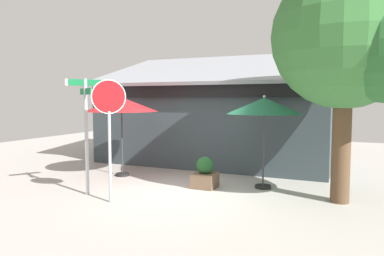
{
  "coord_description": "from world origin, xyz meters",
  "views": [
    {
      "loc": [
        3.99,
        -8.37,
        2.44
      ],
      "look_at": [
        -0.24,
        1.2,
        1.6
      ],
      "focal_mm": 33.48,
      "sensor_mm": 36.0,
      "label": 1
    }
  ],
  "objects_px": {
    "sidewalk_planter": "(205,174)",
    "patio_umbrella_crimson_left": "(121,105)",
    "patio_umbrella_forest_green_center": "(264,107)",
    "shade_tree": "(357,40)",
    "street_sign_post": "(86,124)",
    "stop_sign": "(109,117)"
  },
  "relations": [
    {
      "from": "sidewalk_planter",
      "to": "patio_umbrella_crimson_left",
      "type": "bearing_deg",
      "value": 173.03
    },
    {
      "from": "patio_umbrella_forest_green_center",
      "to": "shade_tree",
      "type": "xyz_separation_m",
      "value": [
        2.22,
        -0.72,
        1.53
      ]
    },
    {
      "from": "patio_umbrella_crimson_left",
      "to": "patio_umbrella_forest_green_center",
      "type": "distance_m",
      "value": 4.47
    },
    {
      "from": "street_sign_post",
      "to": "sidewalk_planter",
      "type": "distance_m",
      "value": 3.44
    },
    {
      "from": "stop_sign",
      "to": "sidewalk_planter",
      "type": "relative_size",
      "value": 3.37
    },
    {
      "from": "patio_umbrella_forest_green_center",
      "to": "sidewalk_planter",
      "type": "height_order",
      "value": "patio_umbrella_forest_green_center"
    },
    {
      "from": "shade_tree",
      "to": "sidewalk_planter",
      "type": "height_order",
      "value": "shade_tree"
    },
    {
      "from": "patio_umbrella_crimson_left",
      "to": "shade_tree",
      "type": "relative_size",
      "value": 0.46
    },
    {
      "from": "street_sign_post",
      "to": "patio_umbrella_crimson_left",
      "type": "bearing_deg",
      "value": 102.34
    },
    {
      "from": "stop_sign",
      "to": "patio_umbrella_crimson_left",
      "type": "xyz_separation_m",
      "value": [
        -1.45,
        2.57,
        0.23
      ]
    },
    {
      "from": "patio_umbrella_crimson_left",
      "to": "patio_umbrella_forest_green_center",
      "type": "xyz_separation_m",
      "value": [
        4.47,
        0.23,
        -0.02
      ]
    },
    {
      "from": "sidewalk_planter",
      "to": "patio_umbrella_forest_green_center",
      "type": "bearing_deg",
      "value": 21.88
    },
    {
      "from": "stop_sign",
      "to": "sidewalk_planter",
      "type": "xyz_separation_m",
      "value": [
        1.53,
        2.21,
        -1.67
      ]
    },
    {
      "from": "street_sign_post",
      "to": "sidewalk_planter",
      "type": "height_order",
      "value": "street_sign_post"
    },
    {
      "from": "stop_sign",
      "to": "patio_umbrella_forest_green_center",
      "type": "distance_m",
      "value": 4.12
    },
    {
      "from": "patio_umbrella_crimson_left",
      "to": "shade_tree",
      "type": "xyz_separation_m",
      "value": [
        6.69,
        -0.49,
        1.5
      ]
    },
    {
      "from": "sidewalk_planter",
      "to": "street_sign_post",
      "type": "bearing_deg",
      "value": -142.94
    },
    {
      "from": "patio_umbrella_crimson_left",
      "to": "street_sign_post",
      "type": "bearing_deg",
      "value": -77.66
    },
    {
      "from": "stop_sign",
      "to": "street_sign_post",
      "type": "bearing_deg",
      "value": 161.29
    },
    {
      "from": "street_sign_post",
      "to": "patio_umbrella_forest_green_center",
      "type": "height_order",
      "value": "street_sign_post"
    },
    {
      "from": "patio_umbrella_forest_green_center",
      "to": "sidewalk_planter",
      "type": "distance_m",
      "value": 2.46
    },
    {
      "from": "stop_sign",
      "to": "patio_umbrella_crimson_left",
      "type": "bearing_deg",
      "value": 119.42
    }
  ]
}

